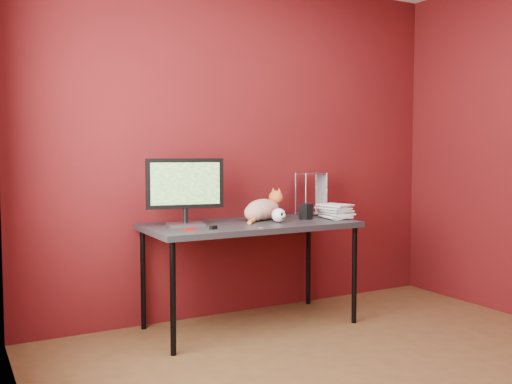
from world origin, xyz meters
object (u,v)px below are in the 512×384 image
monitor (185,188)px  skull_mug (279,215)px  desk (251,230)px  speaker (306,212)px  book_stack (326,139)px  cat (263,209)px

monitor → skull_mug: (0.66, -0.15, -0.21)m
desk → speaker: 0.48m
book_stack → monitor: bearing=173.8°
desk → cat: (0.15, 0.09, 0.13)m
skull_mug → speaker: bearing=-8.9°
skull_mug → speaker: (0.28, 0.07, 0.00)m
desk → skull_mug: (0.19, -0.08, 0.10)m
cat → skull_mug: size_ratio=3.84×
monitor → skull_mug: monitor is taller
cat → book_stack: 0.71m
desk → book_stack: bearing=-4.9°
desk → monitor: monitor is taller
speaker → desk: bearing=157.3°
skull_mug → book_stack: (0.43, 0.03, 0.55)m
skull_mug → monitor: bearing=143.9°
cat → skull_mug: (0.03, -0.18, -0.03)m
skull_mug → speaker: 0.29m
book_stack → cat: bearing=162.3°
desk → cat: cat is taller
cat → desk: bearing=-172.0°
speaker → book_stack: bearing=-37.2°
monitor → speaker: bearing=5.1°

